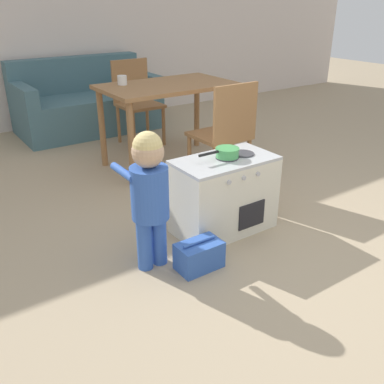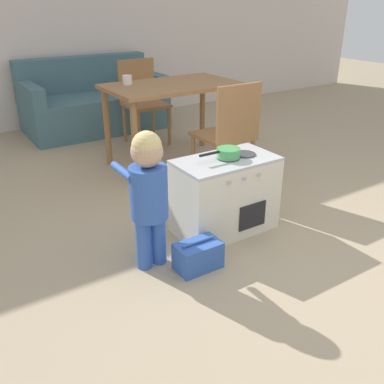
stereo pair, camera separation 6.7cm
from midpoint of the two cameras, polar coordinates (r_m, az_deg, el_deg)
The scene contains 11 objects.
ground_plane at distance 2.57m, azimuth 17.72°, elevation -11.68°, with size 16.00×16.00×0.00m, color tan.
wall_back at distance 5.63m, azimuth -16.36°, elevation 21.99°, with size 10.00×0.06×2.60m.
play_kitchen at distance 2.87m, azimuth 5.08°, elevation -0.42°, with size 0.67×0.38×0.52m.
toy_pot at distance 2.77m, azimuth 5.51°, elevation 5.30°, with size 0.30×0.15×0.06m.
child_figure at distance 2.38m, azimuth -5.06°, elevation 0.66°, with size 0.24×0.35×0.83m.
toy_basket at distance 2.54m, azimuth 1.57°, elevation -8.47°, with size 0.27×0.16×0.18m.
dining_table at distance 3.98m, azimuth -2.16°, elevation 12.72°, with size 1.19×0.71×0.76m.
dining_chair_near at distance 3.51m, azimuth 5.42°, elevation 7.93°, with size 0.42×0.42×0.87m.
dining_chair_far at distance 4.70m, azimuth -6.22°, elevation 12.19°, with size 0.42×0.42×0.87m.
couch at distance 5.36m, azimuth -12.69°, elevation 11.40°, with size 1.59×0.86×0.82m.
cup_on_table at distance 3.96m, azimuth -8.14°, elevation 14.58°, with size 0.08×0.08×0.08m.
Camera 2 is at (-1.68, -1.25, 1.47)m, focal length 40.00 mm.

